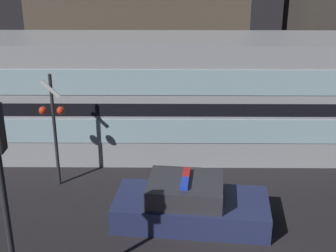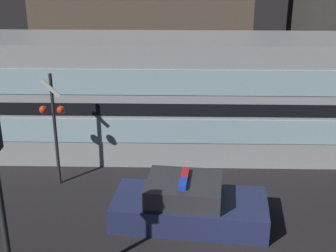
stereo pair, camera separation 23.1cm
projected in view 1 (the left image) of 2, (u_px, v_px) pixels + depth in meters
The scene contains 5 objects.
train at pixel (150, 96), 16.89m from camera, with size 15.47×2.96×4.27m.
police_car at pixel (190, 205), 12.99m from camera, with size 4.43×2.35×1.38m.
crossing_signal_far at pixel (53, 121), 14.35m from camera, with size 0.79×0.30×3.67m.
traffic_light_corner at pixel (0, 172), 8.68m from camera, with size 0.30×0.46×4.63m.
building_left at pixel (140, 2), 24.23m from camera, with size 10.78×4.88×8.98m.
Camera 1 is at (-1.79, -8.22, 7.26)m, focal length 50.00 mm.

